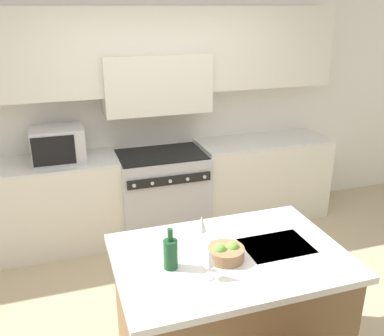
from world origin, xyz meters
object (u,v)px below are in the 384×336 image
Objects in this scene: wine_glass_near at (209,258)px; fruit_bowl at (226,252)px; microwave at (58,144)px; wine_glass_far at (202,224)px; range_stove at (162,193)px; wine_bottle at (171,253)px.

wine_glass_near reaches higher than fruit_bowl.
microwave is 2.08m from wine_glass_far.
fruit_bowl is at bearing -93.45° from range_stove.
range_stove is 4.83× the size of wine_glass_far.
fruit_bowl reaches higher than range_stove.
fruit_bowl is at bearing -67.03° from microwave.
microwave is 2.33m from fruit_bowl.
microwave is at bearing 104.80° from wine_bottle.
fruit_bowl is at bearing -71.69° from wine_glass_far.
wine_glass_near is (0.74, -2.29, -0.05)m from microwave.
wine_bottle is 0.35m from wine_glass_far.
microwave reaches higher than wine_bottle.
fruit_bowl is (0.91, -2.14, -0.13)m from microwave.
range_stove is 1.88× the size of microwave.
wine_glass_near is 0.86× the size of fruit_bowl.
microwave is (-1.04, 0.02, 0.66)m from range_stove.
wine_bottle reaches higher than wine_glass_far.
wine_bottle is at bearing -75.20° from microwave.
microwave is 1.93× the size of wine_bottle.
wine_glass_near is 1.00× the size of wine_glass_far.
microwave reaches higher than range_stove.
wine_glass_near is at bearing -43.77° from wine_bottle.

